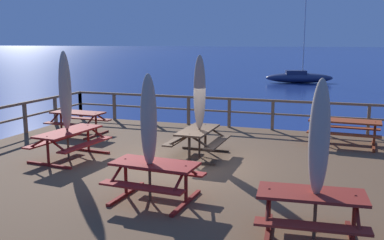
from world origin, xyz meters
TOP-DOWN VIEW (x-y plane):
  - ground_plane at (0.00, 0.00)m, footprint 600.00×600.00m
  - wooden_deck at (0.00, 0.00)m, footprint 12.94×10.30m
  - railing_waterside_far at (0.00, 5.00)m, footprint 12.74×0.10m
  - picnic_table_front_right at (0.18, 0.75)m, footprint 1.41×1.75m
  - picnic_table_mid_centre at (-3.03, -0.56)m, footprint 1.57×2.10m
  - picnic_table_mid_right at (3.42, -3.39)m, footprint 1.80×1.55m
  - picnic_table_mid_left at (0.39, -2.64)m, footprint 1.76×1.49m
  - picnic_table_back_right at (-4.55, 2.15)m, footprint 1.83×1.47m
  - picnic_table_back_left at (3.97, 3.46)m, footprint 2.14×1.51m
  - patio_umbrella_tall_back_right at (0.24, 0.70)m, footprint 0.32×0.32m
  - patio_umbrella_short_back at (-3.02, -0.63)m, footprint 0.32×0.32m
  - patio_umbrella_tall_mid_left at (3.49, -3.40)m, footprint 0.32×0.32m
  - patio_umbrella_tall_mid_right at (0.31, -2.71)m, footprint 0.32×0.32m
  - sailboat_distant at (0.31, 29.88)m, footprint 6.23×3.12m

SIDE VIEW (x-z plane):
  - ground_plane at x=0.00m, z-range 0.00..0.00m
  - wooden_deck at x=0.00m, z-range 0.00..0.61m
  - sailboat_distant at x=0.31m, z-range -3.35..4.37m
  - picnic_table_mid_right at x=3.42m, z-range 0.77..1.55m
  - picnic_table_mid_left at x=0.39m, z-range 0.77..1.55m
  - picnic_table_front_right at x=0.18m, z-range 0.77..1.55m
  - picnic_table_back_right at x=-4.55m, z-range 0.77..1.55m
  - picnic_table_mid_centre at x=-3.03m, z-range 0.78..1.55m
  - picnic_table_back_left at x=3.97m, z-range 0.78..1.56m
  - railing_waterside_far at x=0.00m, z-range 0.80..1.89m
  - patio_umbrella_tall_mid_right at x=0.31m, z-range 0.95..3.47m
  - patio_umbrella_tall_mid_left at x=3.49m, z-range 0.96..3.53m
  - patio_umbrella_tall_back_right at x=0.24m, z-range 0.98..3.75m
  - patio_umbrella_short_back at x=-3.02m, z-range 1.00..3.87m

